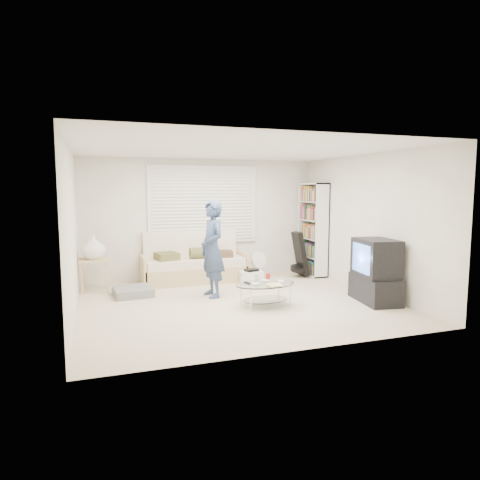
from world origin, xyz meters
name	(u,v)px	position (x,y,z in m)	size (l,w,h in m)	color
ground	(237,303)	(0.00, 0.00, 0.00)	(5.00, 5.00, 0.00)	#C1B096
room_shell	(228,203)	(0.00, 0.48, 1.63)	(5.02, 4.52, 2.51)	beige
window_blinds	(204,205)	(0.00, 2.20, 1.55)	(2.32, 0.08, 1.62)	silver
futon_sofa	(194,265)	(-0.30, 1.87, 0.34)	(2.10, 0.85, 1.02)	tan
grey_floor_pillow	(133,292)	(-1.59, 1.05, 0.07)	(0.64, 0.64, 0.14)	slate
side_table	(93,249)	(-2.22, 1.61, 0.78)	(0.53, 0.43, 1.05)	tan
bookshelf	(313,229)	(2.32, 1.72, 1.00)	(0.32, 0.84, 2.00)	white
guitar_case	(300,257)	(1.95, 1.57, 0.43)	(0.35, 0.36, 0.96)	black
floor_fan	(258,263)	(1.04, 1.69, 0.34)	(0.36, 0.23, 0.58)	white
storage_bin	(252,277)	(0.71, 1.22, 0.14)	(0.49, 0.38, 0.31)	white
tv_unit	(375,272)	(2.20, -0.68, 0.51)	(0.65, 1.03, 1.05)	black
coffee_table	(266,288)	(0.37, -0.35, 0.30)	(1.04, 0.70, 0.49)	silver
standing_person	(212,249)	(-0.27, 0.54, 0.84)	(0.61, 0.40, 1.68)	navy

